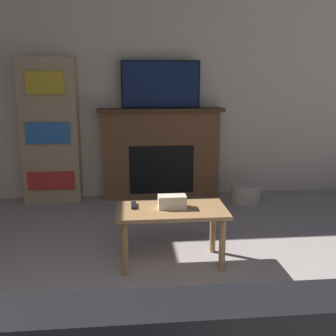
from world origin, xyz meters
The scene contains 8 objects.
wall_back centered at (0.00, 4.48, 1.35)m, with size 5.92×0.06×2.70m.
fireplace centered at (0.12, 4.33, 0.56)m, with size 1.53×0.28×1.11m.
tv centered at (0.12, 4.31, 1.40)m, with size 0.94×0.03×0.56m.
coffee_table centered at (0.06, 2.48, 0.38)m, with size 0.86×0.47×0.46m.
tissue_box centered at (0.07, 2.51, 0.51)m, with size 0.22×0.12×0.10m.
remote_control centered at (-0.24, 2.56, 0.47)m, with size 0.04×0.15×0.02m.
bookshelf centered at (-1.19, 4.31, 0.85)m, with size 0.66×0.29×1.70m.
storage_basket centered at (1.11, 3.98, 0.11)m, with size 0.36×0.36×0.23m.
Camera 1 is at (-0.25, -0.44, 1.44)m, focal length 42.00 mm.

